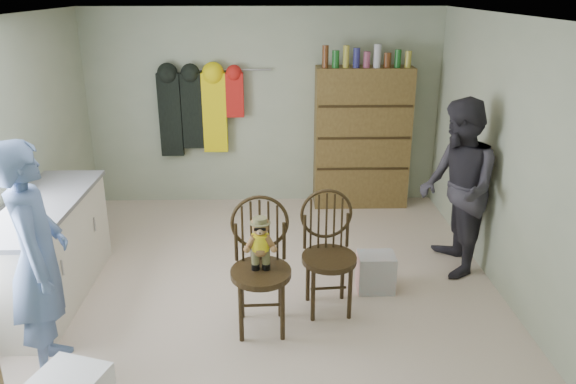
{
  "coord_description": "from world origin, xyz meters",
  "views": [
    {
      "loc": [
        0.12,
        -4.64,
        2.74
      ],
      "look_at": [
        0.25,
        0.2,
        0.95
      ],
      "focal_mm": 35.0,
      "sensor_mm": 36.0,
      "label": 1
    }
  ],
  "objects_px": {
    "chair_front": "(261,256)",
    "chair_far": "(328,248)",
    "counter": "(46,251)",
    "dresser": "(362,137)"
  },
  "relations": [
    {
      "from": "chair_front",
      "to": "chair_far",
      "type": "relative_size",
      "value": 1.05
    },
    {
      "from": "counter",
      "to": "dresser",
      "type": "height_order",
      "value": "dresser"
    },
    {
      "from": "chair_front",
      "to": "dresser",
      "type": "bearing_deg",
      "value": 63.99
    },
    {
      "from": "dresser",
      "to": "chair_far",
      "type": "bearing_deg",
      "value": -104.7
    },
    {
      "from": "chair_front",
      "to": "dresser",
      "type": "distance_m",
      "value": 3.08
    },
    {
      "from": "counter",
      "to": "chair_front",
      "type": "distance_m",
      "value": 2.03
    },
    {
      "from": "counter",
      "to": "chair_front",
      "type": "xyz_separation_m",
      "value": [
        1.96,
        -0.5,
        0.18
      ]
    },
    {
      "from": "chair_front",
      "to": "chair_far",
      "type": "height_order",
      "value": "chair_front"
    },
    {
      "from": "chair_front",
      "to": "counter",
      "type": "bearing_deg",
      "value": 163.45
    },
    {
      "from": "dresser",
      "to": "chair_front",
      "type": "bearing_deg",
      "value": -113.93
    }
  ]
}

